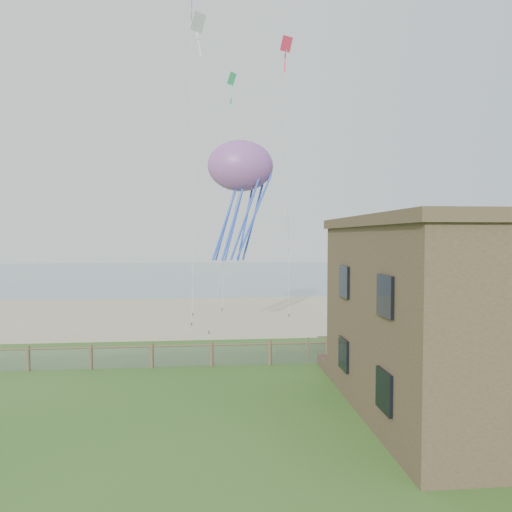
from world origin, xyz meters
name	(u,v)px	position (x,y,z in m)	size (l,w,h in m)	color
ground	(211,411)	(0.00, 0.00, 0.00)	(160.00, 160.00, 0.00)	#31581E
sand_beach	(213,314)	(0.00, 22.00, 0.00)	(72.00, 20.00, 0.02)	tan
ocean	(214,273)	(0.00, 66.00, 0.00)	(160.00, 68.00, 0.02)	slate
chainlink_fence	(212,356)	(0.00, 6.00, 0.55)	(36.20, 0.20, 1.25)	brown
motel_deck	(465,360)	(13.00, 5.00, 0.25)	(15.00, 2.00, 0.50)	brown
picnic_table	(376,390)	(6.71, 0.62, 0.37)	(1.76, 1.33, 0.74)	brown
octopus_kite	(241,199)	(1.77, 10.80, 8.94)	(3.78, 2.67, 7.78)	#F82738
kite_white	(198,32)	(-0.82, 12.79, 19.74)	(1.15, 0.70, 2.35)	silver
kite_red	(286,51)	(5.39, 15.95, 20.00)	(1.02, 0.70, 2.03)	#EA2946
kite_green	(232,88)	(1.58, 19.45, 18.38)	(0.94, 0.70, 2.41)	#37CF72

